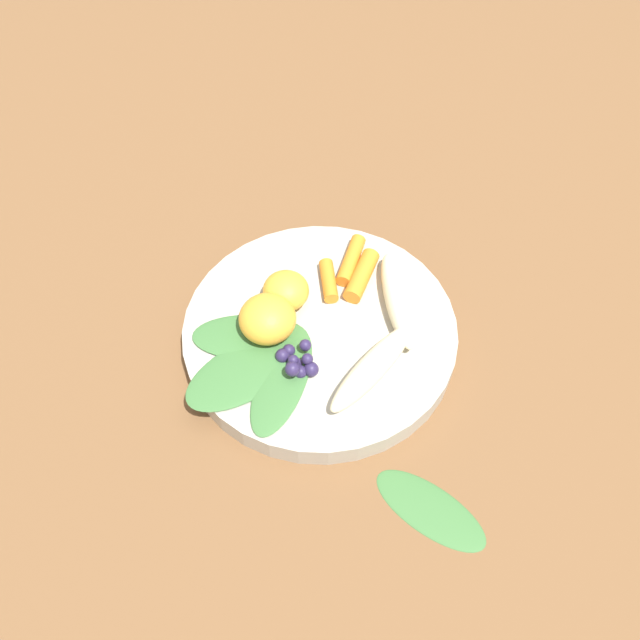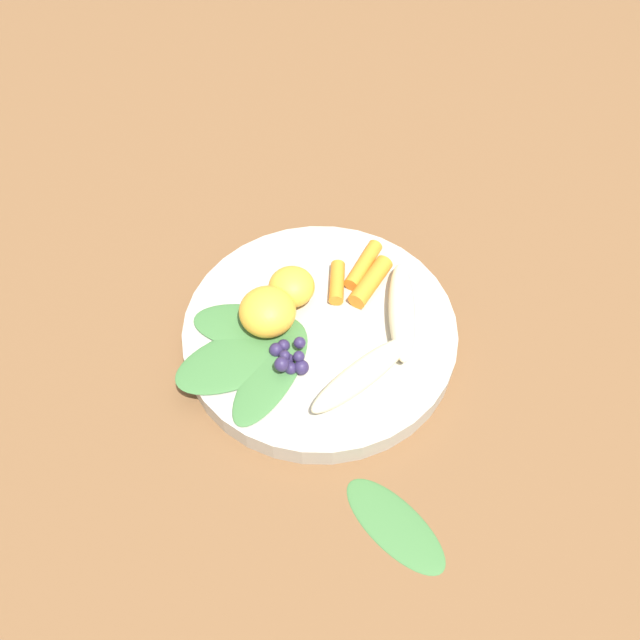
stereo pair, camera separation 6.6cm
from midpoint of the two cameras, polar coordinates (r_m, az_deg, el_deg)
name	(u,v)px [view 1 (the left image)]	position (r m, az deg, el deg)	size (l,w,h in m)	color
ground_plane	(320,340)	(0.69, -2.74, -1.92)	(2.40, 2.40, 0.00)	brown
bowl	(320,333)	(0.68, -2.78, -1.32)	(0.27, 0.27, 0.03)	#B2AD9E
banana_peeled_left	(398,300)	(0.67, 3.91, 1.54)	(0.12, 0.03, 0.03)	beige
banana_peeled_right	(372,367)	(0.62, 1.48, -4.28)	(0.12, 0.03, 0.03)	beige
orange_segment_near	(267,319)	(0.65, -7.39, -0.10)	(0.06, 0.06, 0.04)	#F4A833
orange_segment_far	(286,290)	(0.67, -5.69, 2.34)	(0.05, 0.05, 0.04)	#F4A833
carrot_front	(362,276)	(0.69, 0.86, 3.63)	(0.02, 0.02, 0.06)	orange
carrot_mid_left	(351,260)	(0.71, 0.00, 4.95)	(0.02, 0.02, 0.06)	orange
carrot_mid_right	(329,281)	(0.69, -1.98, 3.20)	(0.01, 0.01, 0.05)	orange
blueberry_pile	(297,363)	(0.63, -4.98, -3.89)	(0.04, 0.04, 0.03)	#2D234C
kale_leaf_left	(250,337)	(0.66, -8.79, -1.61)	(0.11, 0.05, 0.01)	#3D7038
kale_leaf_right	(247,369)	(0.64, -9.14, -4.40)	(0.13, 0.06, 0.01)	#3D7038
kale_leaf_rear	(282,380)	(0.63, -6.24, -5.36)	(0.12, 0.05, 0.01)	#3D7038
kale_leaf_stray	(430,509)	(0.60, 6.23, -15.95)	(0.11, 0.04, 0.01)	#3D7038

